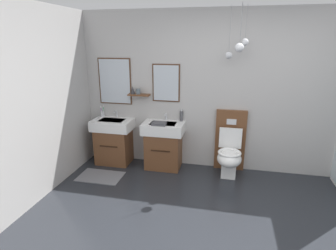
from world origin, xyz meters
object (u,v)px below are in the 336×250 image
(soap_dispenser, at_px, (181,116))
(folded_hand_towel, at_px, (159,124))
(vanity_sink_left, at_px, (114,140))
(toothbrush_cup, at_px, (103,113))
(toilet, at_px, (230,151))
(vanity_sink_right, at_px, (164,144))

(soap_dispenser, height_order, folded_hand_towel, soap_dispenser)
(vanity_sink_left, bearing_deg, soap_dispenser, 8.15)
(toothbrush_cup, bearing_deg, toilet, -4.17)
(vanity_sink_right, distance_m, folded_hand_towel, 0.41)
(vanity_sink_left, relative_size, toothbrush_cup, 3.87)
(vanity_sink_right, xyz_separation_m, toilet, (1.07, -0.01, -0.03))
(vanity_sink_left, bearing_deg, folded_hand_towel, -8.96)
(toothbrush_cup, bearing_deg, soap_dispenser, 0.41)
(toothbrush_cup, height_order, folded_hand_towel, toothbrush_cup)
(toothbrush_cup, bearing_deg, vanity_sink_right, -7.73)
(toothbrush_cup, distance_m, folded_hand_towel, 1.13)
(toothbrush_cup, xyz_separation_m, folded_hand_towel, (1.10, -0.29, -0.03))
(vanity_sink_right, bearing_deg, toothbrush_cup, 172.27)
(toothbrush_cup, relative_size, folded_hand_towel, 0.91)
(vanity_sink_left, bearing_deg, toilet, -0.20)
(toilet, bearing_deg, vanity_sink_right, 179.63)
(vanity_sink_left, distance_m, folded_hand_towel, 0.94)
(vanity_sink_right, relative_size, soap_dispenser, 3.84)
(soap_dispenser, xyz_separation_m, folded_hand_towel, (-0.30, -0.30, -0.06))
(vanity_sink_left, relative_size, folded_hand_towel, 3.52)
(vanity_sink_right, bearing_deg, folded_hand_towel, -106.74)
(vanity_sink_right, height_order, soap_dispenser, soap_dispenser)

